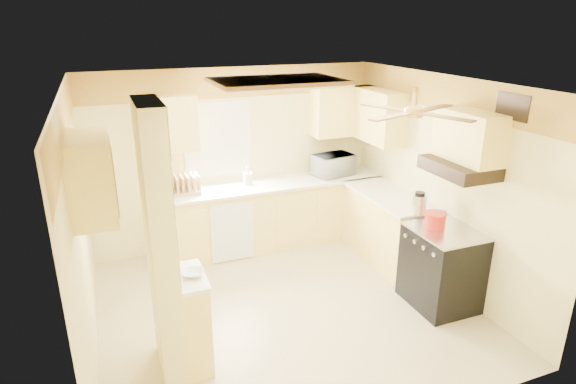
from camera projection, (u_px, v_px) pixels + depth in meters
name	position (u px, v px, depth m)	size (l,w,h in m)	color
floor	(285.00, 307.00, 5.46)	(4.00, 4.00, 0.00)	tan
ceiling	(285.00, 84.00, 4.61)	(4.00, 4.00, 0.00)	white
wall_back	(236.00, 159.00, 6.70)	(4.00, 4.00, 0.00)	#E6D78C
wall_front	(383.00, 297.00, 3.37)	(4.00, 4.00, 0.00)	#E6D78C
wall_left	(79.00, 234.00, 4.35)	(3.80, 3.80, 0.00)	#E6D78C
wall_right	(442.00, 183.00, 5.73)	(3.80, 3.80, 0.00)	#E6D78C
wallpaper_border	(234.00, 82.00, 6.33)	(4.00, 0.02, 0.40)	#FCCC4A
partition_column	(161.00, 248.00, 4.09)	(0.20, 0.70, 2.50)	#E6D78C
partition_ledge	(193.00, 322.00, 4.44)	(0.25, 0.55, 0.90)	#FFE47C
ledge_top	(189.00, 277.00, 4.28)	(0.28, 0.58, 0.04)	white
lower_cabinets_back	(278.00, 215.00, 6.88)	(3.00, 0.60, 0.90)	#FFE47C
lower_cabinets_right	(388.00, 229.00, 6.42)	(0.60, 1.40, 0.90)	#FFE47C
countertop_back	(278.00, 184.00, 6.71)	(3.04, 0.64, 0.04)	white
countertop_right	(390.00, 196.00, 6.26)	(0.64, 1.44, 0.04)	white
dishwasher_panel	(233.00, 232.00, 6.36)	(0.58, 0.02, 0.80)	white
window	(218.00, 140.00, 6.50)	(0.92, 0.02, 1.02)	white
upper_cab_back_left	(173.00, 123.00, 6.05)	(0.60, 0.35, 0.70)	#FFE47C
upper_cab_back_right	(343.00, 111.00, 6.88)	(0.90, 0.35, 0.70)	#FFE47C
upper_cab_right	(377.00, 115.00, 6.56)	(0.35, 1.00, 0.70)	#FFE47C
upper_cab_left_wall	(91.00, 177.00, 3.99)	(0.35, 0.75, 0.70)	#FFE47C
upper_cab_over_stove	(469.00, 136.00, 4.95)	(0.35, 0.76, 0.52)	#FFE47C
stove	(441.00, 267.00, 5.40)	(0.68, 0.77, 0.92)	black
range_hood	(459.00, 168.00, 5.03)	(0.50, 0.76, 0.14)	black
poster_menu	(168.00, 180.00, 3.93)	(0.02, 0.42, 0.57)	black
poster_nashville	(174.00, 251.00, 4.15)	(0.02, 0.42, 0.57)	black
ceiling_light_panel	(277.00, 82.00, 5.10)	(1.35, 0.95, 0.06)	brown
ceiling_fan	(414.00, 111.00, 4.42)	(1.15, 1.15, 0.26)	gold
vent_grate	(513.00, 107.00, 4.57)	(0.02, 0.40, 0.25)	black
microwave	(333.00, 165.00, 6.97)	(0.55, 0.38, 0.31)	white
bowl	(193.00, 273.00, 4.26)	(0.19, 0.19, 0.05)	white
dutch_oven	(435.00, 220.00, 5.31)	(0.24, 0.24, 0.16)	red
kettle	(419.00, 204.00, 5.59)	(0.17, 0.17, 0.26)	silver
dish_rack	(184.00, 187.00, 6.27)	(0.44, 0.34, 0.24)	tan
utensil_crock	(248.00, 178.00, 6.61)	(0.13, 0.13, 0.25)	white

